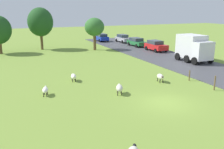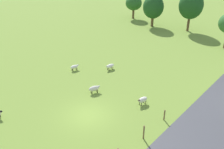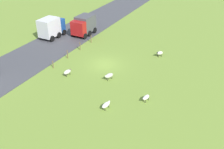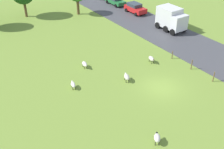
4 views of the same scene
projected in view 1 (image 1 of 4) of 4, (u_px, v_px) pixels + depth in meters
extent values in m
plane|color=olive|center=(166.00, 103.00, 18.70)|extent=(160.00, 160.00, 0.00)
ellipsoid|color=white|center=(74.00, 76.00, 24.19)|extent=(0.67, 1.20, 0.49)
ellipsoid|color=silver|center=(74.00, 77.00, 23.66)|extent=(0.22, 0.29, 0.20)
cylinder|color=#2D2823|center=(75.00, 80.00, 24.01)|extent=(0.07, 0.07, 0.29)
cylinder|color=#2D2823|center=(73.00, 81.00, 23.95)|extent=(0.07, 0.07, 0.29)
cylinder|color=#2D2823|center=(75.00, 79.00, 24.60)|extent=(0.07, 0.07, 0.29)
cylinder|color=#2D2823|center=(72.00, 79.00, 24.54)|extent=(0.07, 0.07, 0.29)
ellipsoid|color=beige|center=(119.00, 88.00, 20.47)|extent=(0.94, 1.27, 0.55)
ellipsoid|color=silver|center=(119.00, 85.00, 20.96)|extent=(0.27, 0.31, 0.20)
cylinder|color=#2D2823|center=(117.00, 91.00, 20.86)|extent=(0.07, 0.07, 0.33)
cylinder|color=#2D2823|center=(121.00, 91.00, 20.87)|extent=(0.07, 0.07, 0.33)
cylinder|color=#2D2823|center=(118.00, 94.00, 20.25)|extent=(0.07, 0.07, 0.33)
cylinder|color=#2D2823|center=(121.00, 94.00, 20.26)|extent=(0.07, 0.07, 0.33)
ellipsoid|color=white|center=(45.00, 90.00, 20.17)|extent=(0.68, 1.09, 0.45)
ellipsoid|color=silver|center=(46.00, 87.00, 20.60)|extent=(0.24, 0.30, 0.20)
cylinder|color=#2D2823|center=(44.00, 93.00, 20.50)|extent=(0.07, 0.07, 0.30)
cylinder|color=#2D2823|center=(47.00, 93.00, 20.53)|extent=(0.07, 0.07, 0.30)
cylinder|color=#2D2823|center=(44.00, 95.00, 19.97)|extent=(0.07, 0.07, 0.30)
cylinder|color=#2D2823|center=(47.00, 95.00, 20.00)|extent=(0.07, 0.07, 0.30)
ellipsoid|color=silver|center=(160.00, 77.00, 23.88)|extent=(0.73, 1.15, 0.52)
ellipsoid|color=brown|center=(162.00, 77.00, 23.37)|extent=(0.23, 0.29, 0.20)
cylinder|color=#2D2823|center=(163.00, 81.00, 23.73)|extent=(0.07, 0.07, 0.33)
cylinder|color=#2D2823|center=(160.00, 81.00, 23.67)|extent=(0.07, 0.07, 0.33)
cylinder|color=#2D2823|center=(160.00, 79.00, 24.28)|extent=(0.07, 0.07, 0.33)
cylinder|color=#2D2823|center=(158.00, 80.00, 24.22)|extent=(0.07, 0.07, 0.33)
ellipsoid|color=black|center=(134.00, 146.00, 11.59)|extent=(0.30, 0.32, 0.20)
cylinder|color=brown|center=(0.00, 47.00, 38.64)|extent=(0.50, 0.50, 2.06)
cylinder|color=brown|center=(95.00, 42.00, 42.15)|extent=(0.47, 0.47, 2.72)
ellipsoid|color=#336B2D|center=(94.00, 27.00, 41.52)|extent=(3.24, 3.24, 2.99)
cylinder|color=brown|center=(42.00, 41.00, 42.59)|extent=(0.42, 0.42, 2.83)
ellipsoid|color=#1E4C1E|center=(40.00, 22.00, 41.77)|extent=(4.19, 4.19, 4.75)
cylinder|color=brown|center=(215.00, 83.00, 21.45)|extent=(0.12, 0.12, 1.29)
cylinder|color=brown|center=(189.00, 75.00, 24.32)|extent=(0.12, 0.12, 1.05)
cube|color=white|center=(203.00, 51.00, 31.06)|extent=(2.51, 1.20, 2.30)
cube|color=silver|center=(191.00, 46.00, 33.01)|extent=(2.51, 3.38, 2.95)
cylinder|color=black|center=(210.00, 59.00, 31.84)|extent=(0.30, 0.96, 0.96)
cylinder|color=black|center=(195.00, 61.00, 30.87)|extent=(0.30, 0.96, 0.96)
cylinder|color=black|center=(202.00, 57.00, 33.12)|extent=(0.30, 0.96, 0.96)
cylinder|color=black|center=(187.00, 59.00, 32.15)|extent=(0.30, 0.96, 0.96)
cylinder|color=black|center=(192.00, 55.00, 34.77)|extent=(0.30, 0.96, 0.96)
cylinder|color=black|center=(178.00, 56.00, 33.80)|extent=(0.30, 0.96, 0.96)
cube|color=#237238|center=(137.00, 43.00, 46.14)|extent=(1.88, 4.59, 0.63)
cube|color=#333D47|center=(136.00, 39.00, 46.29)|extent=(1.66, 2.52, 0.56)
cylinder|color=black|center=(146.00, 45.00, 45.26)|extent=(0.22, 0.64, 0.64)
cylinder|color=black|center=(136.00, 46.00, 44.54)|extent=(0.22, 0.64, 0.64)
cylinder|color=black|center=(138.00, 43.00, 47.91)|extent=(0.22, 0.64, 0.64)
cylinder|color=black|center=(129.00, 44.00, 47.18)|extent=(0.22, 0.64, 0.64)
cube|color=#B7B7BC|center=(123.00, 39.00, 51.38)|extent=(1.71, 4.48, 0.69)
cube|color=#333D47|center=(123.00, 36.00, 51.52)|extent=(1.50, 2.46, 0.56)
cylinder|color=black|center=(130.00, 41.00, 50.51)|extent=(0.22, 0.64, 0.64)
cylinder|color=black|center=(123.00, 42.00, 49.85)|extent=(0.22, 0.64, 0.64)
cylinder|color=black|center=(124.00, 40.00, 53.09)|extent=(0.22, 0.64, 0.64)
cylinder|color=black|center=(116.00, 40.00, 52.43)|extent=(0.22, 0.64, 0.64)
cube|color=#1933B2|center=(101.00, 38.00, 53.09)|extent=(1.84, 4.10, 0.73)
cube|color=#333D47|center=(102.00, 35.00, 52.65)|extent=(1.62, 2.25, 0.56)
cylinder|color=black|center=(95.00, 39.00, 54.00)|extent=(0.22, 0.64, 0.64)
cylinder|color=black|center=(103.00, 39.00, 54.72)|extent=(0.22, 0.64, 0.64)
cylinder|color=black|center=(100.00, 41.00, 51.64)|extent=(0.22, 0.64, 0.64)
cylinder|color=black|center=(108.00, 40.00, 52.36)|extent=(0.22, 0.64, 0.64)
cube|color=red|center=(156.00, 47.00, 40.98)|extent=(1.97, 4.28, 0.80)
cube|color=#333D47|center=(155.00, 42.00, 41.09)|extent=(1.73, 2.36, 0.56)
cylinder|color=black|center=(166.00, 50.00, 40.23)|extent=(0.22, 0.64, 0.64)
cylinder|color=black|center=(156.00, 51.00, 39.47)|extent=(0.22, 0.64, 0.64)
cylinder|color=black|center=(156.00, 47.00, 42.69)|extent=(0.22, 0.64, 0.64)
cylinder|color=black|center=(146.00, 48.00, 41.93)|extent=(0.22, 0.64, 0.64)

